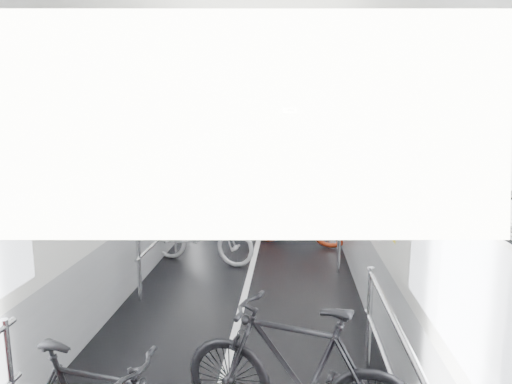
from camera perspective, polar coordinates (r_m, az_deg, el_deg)
car_shell at (r=7.83m, az=0.18°, el=1.28°), size 3.02×14.01×2.41m
bike_left_far at (r=7.13m, az=-6.81°, el=-5.21°), size 1.83×1.06×0.91m
bike_right_near at (r=3.46m, az=5.21°, el=-21.56°), size 1.81×1.00×1.05m
bike_right_far at (r=7.98m, az=5.34°, el=-2.78°), size 1.92×0.97×1.11m
bike_aisle at (r=10.91m, az=3.80°, el=-0.06°), size 0.96×1.62×0.80m
person_standing at (r=10.85m, az=0.48°, el=3.00°), size 0.81×0.64×1.96m
person_seated at (r=12.12m, az=-2.12°, el=3.28°), size 1.03×0.91×1.76m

